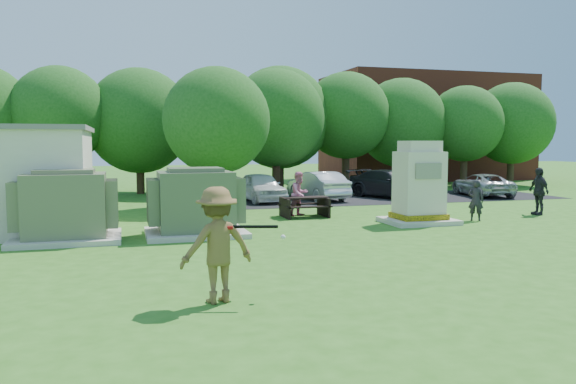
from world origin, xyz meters
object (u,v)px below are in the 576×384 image
object	(u,v)px
car_white	(261,187)
car_dark	(392,184)
car_silver_a	(318,185)
person_by_generator	(476,200)
person_at_picnic	(300,194)
generator_cabinet	(419,187)
batter	(217,245)
person_walking_right	(539,191)
car_silver_b	(482,185)
transformer_left	(66,208)
picnic_table	(304,204)
transformer_right	(196,204)

from	to	relation	value
car_white	car_dark	world-z (taller)	car_dark
car_silver_a	person_by_generator	bearing A→B (deg)	100.08
person_at_picnic	car_silver_a	xyz separation A→B (m)	(2.74, 5.69, -0.15)
generator_cabinet	batter	distance (m)	11.44
person_walking_right	car_silver_b	distance (m)	7.87
generator_cabinet	car_dark	size ratio (longest dim) A/B	0.58
generator_cabinet	person_walking_right	world-z (taller)	generator_cabinet
transformer_left	batter	size ratio (longest dim) A/B	1.46
picnic_table	person_at_picnic	bearing A→B (deg)	98.06
person_at_picnic	car_silver_a	world-z (taller)	person_at_picnic
car_silver_a	batter	bearing A→B (deg)	56.89
car_white	batter	bearing A→B (deg)	-110.67
transformer_left	person_by_generator	distance (m)	13.83
generator_cabinet	person_walking_right	size ratio (longest dim) A/B	1.55
person_by_generator	person_walking_right	size ratio (longest dim) A/B	0.80
car_white	person_by_generator	bearing A→B (deg)	-61.16
transformer_right	car_white	distance (m)	10.14
generator_cabinet	car_silver_a	bearing A→B (deg)	94.30
transformer_right	car_silver_b	world-z (taller)	transformer_right
person_walking_right	car_silver_b	xyz separation A→B (m)	(2.68, 7.39, -0.34)
batter	car_white	world-z (taller)	batter
batter	person_at_picnic	distance (m)	12.00
picnic_table	batter	world-z (taller)	batter
transformer_right	car_white	xyz separation A→B (m)	(4.27, 9.19, -0.27)
car_white	car_silver_b	xyz separation A→B (m)	(11.93, -0.69, -0.10)
person_at_picnic	car_silver_b	bearing A→B (deg)	-5.04
batter	generator_cabinet	bearing A→B (deg)	-148.79
car_dark	car_silver_b	distance (m)	5.11
transformer_left	picnic_table	bearing A→B (deg)	20.60
person_walking_right	car_white	xyz separation A→B (m)	(-9.25, 8.08, -0.23)
transformer_left	car_white	bearing A→B (deg)	49.07
generator_cabinet	car_white	world-z (taller)	generator_cabinet
picnic_table	car_white	bearing A→B (deg)	92.21
person_walking_right	picnic_table	bearing A→B (deg)	-97.95
person_walking_right	car_silver_a	xyz separation A→B (m)	(-6.33, 8.09, -0.23)
person_at_picnic	car_dark	world-z (taller)	person_at_picnic
transformer_right	car_dark	distance (m)	14.25
picnic_table	car_dark	xyz separation A→B (m)	(6.61, 5.84, 0.24)
car_silver_b	person_walking_right	bearing A→B (deg)	80.19
generator_cabinet	batter	xyz separation A→B (m)	(-8.38, -7.79, -0.24)
generator_cabinet	person_at_picnic	bearing A→B (deg)	137.34
picnic_table	car_silver_a	size ratio (longest dim) A/B	0.42
transformer_left	car_silver_b	bearing A→B (deg)	23.12
picnic_table	car_dark	bearing A→B (deg)	41.46
transformer_right	car_silver_b	bearing A→B (deg)	27.68
generator_cabinet	transformer_right	bearing A→B (deg)	-177.28
batter	person_by_generator	size ratio (longest dim) A/B	1.38
car_silver_b	car_dark	bearing A→B (deg)	5.43
person_walking_right	transformer_right	bearing A→B (deg)	-80.90
car_white	generator_cabinet	bearing A→B (deg)	-72.45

